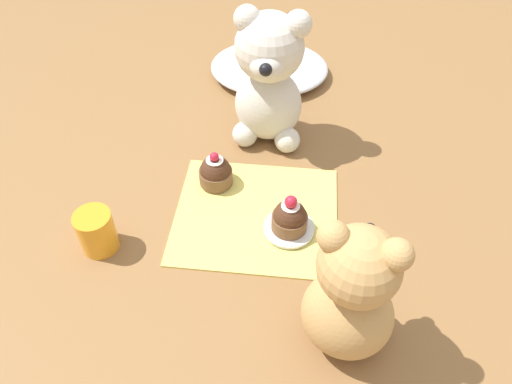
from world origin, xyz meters
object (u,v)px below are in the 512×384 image
Objects in this scene: cupcake_near_cream_bear at (216,172)px; saucer_plate at (289,228)px; teddy_bear_cream at (271,79)px; juice_glass at (96,231)px; cupcake_near_tan_bear at (290,218)px; teddy_bear_tan at (351,296)px.

cupcake_near_cream_bear is 0.82× the size of saucer_plate.
juice_glass is at bearing -122.94° from teddy_bear_cream.
cupcake_near_cream_bear is 0.16m from cupcake_near_tan_bear.
cupcake_near_cream_bear is (-0.21, 0.27, -0.08)m from teddy_bear_tan.
saucer_plate is 0.03m from cupcake_near_tan_bear.
saucer_plate is at bearing 11.60° from juice_glass.
teddy_bear_tan is 0.22m from saucer_plate.
teddy_bear_cream reaches higher than saucer_plate.
cupcake_near_tan_bear is 0.29m from juice_glass.
cupcake_near_tan_bear is at bearing -71.50° from teddy_bear_cream.
teddy_bear_tan is 0.35m from cupcake_near_cream_bear.
saucer_plate is (0.05, -0.23, -0.12)m from teddy_bear_cream.
teddy_bear_cream is at bearing 102.51° from saucer_plate.
cupcake_near_tan_bear reaches higher than saucer_plate.
teddy_bear_tan is 2.78× the size of saucer_plate.
teddy_bear_cream is 0.27m from saucer_plate.
teddy_bear_tan is at bearing -65.09° from cupcake_near_tan_bear.
teddy_bear_cream is at bearing 60.45° from cupcake_near_cream_bear.
teddy_bear_cream is at bearing -57.29° from teddy_bear_tan.
teddy_bear_cream is 3.15× the size of saucer_plate.
cupcake_near_cream_bear is 0.16m from saucer_plate.
cupcake_near_cream_bear is 0.22m from juice_glass.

